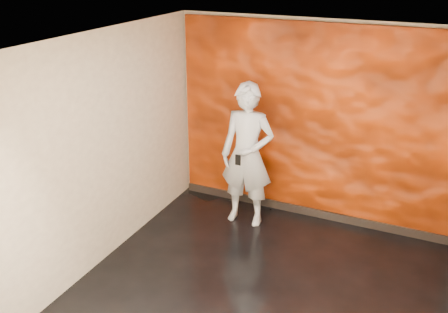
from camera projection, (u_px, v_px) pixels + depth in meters
The scene contains 5 objects.
room at pixel (263, 179), 5.18m from camera, with size 4.02×4.02×2.81m.
feature_wall at pixel (313, 125), 6.83m from camera, with size 3.90×0.06×2.75m, color #DA3E05.
baseboard at pixel (307, 211), 7.30m from camera, with size 3.90×0.04×0.12m, color black.
man at pixel (247, 155), 6.80m from camera, with size 0.73×0.48×2.01m, color #969BA4.
phone at pixel (238, 160), 6.52m from camera, with size 0.08×0.02×0.14m, color black.
Camera 1 is at (1.60, -4.43, 3.61)m, focal length 40.00 mm.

